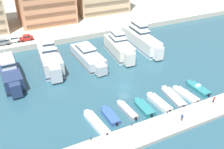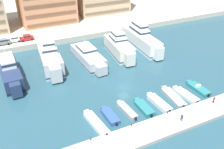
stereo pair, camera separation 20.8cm
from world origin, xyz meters
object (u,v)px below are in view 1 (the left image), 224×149
at_px(yacht_white_center, 141,39).
at_px(motorboat_blue_left, 110,116).
at_px(motorboat_teal_right, 198,88).
at_px(car_white_left, 14,39).
at_px(pedestrian_mid_deck, 214,99).
at_px(yacht_silver_mid_left, 88,56).
at_px(yacht_silver_left, 50,58).
at_px(motorboat_grey_mid_left, 127,110).
at_px(motorboat_white_center, 159,103).
at_px(motorboat_grey_center_right, 173,97).
at_px(yacht_ivory_center_left, 119,47).
at_px(yacht_navy_far_left, 10,72).
at_px(motorboat_white_far_left, 96,123).
at_px(car_grey_far_left, 3,42).
at_px(motorboat_teal_center_left, 144,107).
at_px(pedestrian_near_edge, 182,117).
at_px(car_red_mid_left, 26,38).
at_px(motorboat_white_mid_right, 186,94).

distance_m(yacht_white_center, motorboat_blue_left, 34.86).
height_order(motorboat_teal_right, car_white_left, car_white_left).
bearing_deg(motorboat_teal_right, pedestrian_mid_deck, -102.72).
bearing_deg(car_white_left, yacht_white_center, -25.35).
bearing_deg(yacht_silver_mid_left, yacht_silver_left, 168.97).
bearing_deg(motorboat_teal_right, motorboat_grey_mid_left, 179.34).
relative_size(yacht_silver_left, motorboat_white_center, 2.50).
bearing_deg(yacht_silver_left, motorboat_blue_left, -78.54).
xyz_separation_m(motorboat_grey_center_right, pedestrian_mid_deck, (5.88, -5.67, 1.23)).
bearing_deg(yacht_white_center, motorboat_blue_left, -131.50).
height_order(motorboat_blue_left, car_white_left, car_white_left).
bearing_deg(yacht_ivory_center_left, car_white_left, 144.88).
bearing_deg(yacht_navy_far_left, motorboat_white_far_left, -62.84).
bearing_deg(yacht_silver_mid_left, car_grey_far_left, 137.47).
relative_size(yacht_silver_mid_left, pedestrian_mid_deck, 11.14).
xyz_separation_m(yacht_navy_far_left, motorboat_white_far_left, (12.28, -23.94, -1.77)).
distance_m(motorboat_grey_center_right, pedestrian_mid_deck, 8.26).
distance_m(motorboat_teal_center_left, pedestrian_mid_deck, 14.68).
bearing_deg(yacht_ivory_center_left, pedestrian_mid_deck, -77.62).
xyz_separation_m(yacht_silver_mid_left, pedestrian_near_edge, (6.58, -31.18, -0.11)).
relative_size(motorboat_blue_left, pedestrian_near_edge, 3.68).
distance_m(yacht_ivory_center_left, car_red_mid_left, 29.27).
bearing_deg(pedestrian_near_edge, yacht_silver_left, 116.50).
bearing_deg(pedestrian_near_edge, motorboat_white_far_left, 154.98).
xyz_separation_m(motorboat_blue_left, car_red_mid_left, (-8.35, 42.38, 2.34)).
relative_size(yacht_navy_far_left, motorboat_grey_mid_left, 2.67).
bearing_deg(car_white_left, pedestrian_near_edge, -65.04).
bearing_deg(motorboat_blue_left, car_red_mid_left, 101.15).
xyz_separation_m(yacht_ivory_center_left, motorboat_white_mid_right, (3.67, -24.80, -2.15)).
bearing_deg(yacht_silver_left, motorboat_teal_center_left, -64.42).
xyz_separation_m(motorboat_blue_left, motorboat_grey_center_right, (15.15, -0.20, -0.05)).
xyz_separation_m(yacht_ivory_center_left, car_red_mid_left, (-22.81, 18.34, 0.25)).
relative_size(yacht_silver_mid_left, car_red_mid_left, 4.19).
bearing_deg(motorboat_blue_left, motorboat_white_far_left, -167.72).
xyz_separation_m(car_red_mid_left, pedestrian_mid_deck, (29.38, -48.25, -1.16)).
bearing_deg(motorboat_grey_mid_left, motorboat_white_center, -6.74).
distance_m(motorboat_teal_right, pedestrian_mid_deck, 6.04).
xyz_separation_m(motorboat_blue_left, car_white_left, (-12.04, 42.68, 2.34)).
distance_m(yacht_silver_mid_left, motorboat_teal_right, 29.61).
relative_size(yacht_white_center, car_grey_far_left, 5.13).
height_order(motorboat_white_far_left, pedestrian_mid_deck, pedestrian_mid_deck).
relative_size(motorboat_white_mid_right, car_red_mid_left, 1.73).
relative_size(motorboat_teal_right, pedestrian_near_edge, 4.22).
distance_m(motorboat_blue_left, motorboat_white_mid_right, 18.15).
xyz_separation_m(yacht_navy_far_left, yacht_silver_left, (10.33, 2.38, 0.50)).
bearing_deg(motorboat_grey_center_right, motorboat_grey_mid_left, 178.38).
xyz_separation_m(motorboat_blue_left, motorboat_white_mid_right, (18.13, -0.76, -0.06)).
bearing_deg(pedestrian_mid_deck, motorboat_white_center, 152.78).
height_order(motorboat_white_mid_right, car_red_mid_left, car_red_mid_left).
height_order(motorboat_grey_mid_left, motorboat_teal_center_left, motorboat_grey_mid_left).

